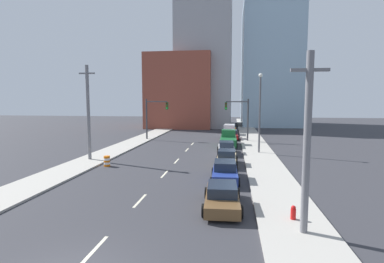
{
  "coord_description": "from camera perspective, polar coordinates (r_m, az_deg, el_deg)",
  "views": [
    {
      "loc": [
        5.43,
        -8.84,
        5.99
      ],
      "look_at": [
        0.55,
        27.23,
        2.2
      ],
      "focal_mm": 28.0,
      "sensor_mm": 36.0,
      "label": 1
    }
  ],
  "objects": [
    {
      "name": "traffic_barrel",
      "position": [
        28.49,
        -15.9,
        -5.45
      ],
      "size": [
        0.56,
        0.56,
        0.95
      ],
      "color": "orange",
      "rests_on": "ground"
    },
    {
      "name": "sedan_orange",
      "position": [
        58.63,
        7.4,
        0.69
      ],
      "size": [
        2.23,
        4.32,
        1.45
      ],
      "rotation": [
        0.0,
        0.0,
        0.04
      ],
      "color": "orange",
      "rests_on": "ground"
    },
    {
      "name": "sidewalk_left",
      "position": [
        54.98,
        -6.94,
        -0.28
      ],
      "size": [
        3.46,
        88.05,
        0.14
      ],
      "color": "#ADA89E",
      "rests_on": "ground"
    },
    {
      "name": "lane_stripe_at_8m",
      "position": [
        18.68,
        -9.88,
        -12.84
      ],
      "size": [
        0.16,
        2.4,
        0.01
      ],
      "primitive_type": "cube",
      "color": "beige",
      "rests_on": "ground"
    },
    {
      "name": "utility_pole_right_near",
      "position": [
        13.88,
        21.06,
        -2.06
      ],
      "size": [
        1.6,
        0.32,
        8.07
      ],
      "color": "slate",
      "rests_on": "ground"
    },
    {
      "name": "utility_pole_left_mid",
      "position": [
        31.23,
        -19.15,
        3.49
      ],
      "size": [
        1.6,
        0.32,
        9.41
      ],
      "color": "slate",
      "rests_on": "ground"
    },
    {
      "name": "lane_stripe_at_20m",
      "position": [
        29.87,
        -2.95,
        -5.63
      ],
      "size": [
        0.16,
        2.4,
        0.01
      ],
      "primitive_type": "cube",
      "color": "beige",
      "rests_on": "ground"
    },
    {
      "name": "traffic_signal_left",
      "position": [
        45.77,
        -7.53,
        3.35
      ],
      "size": [
        3.48,
        0.35,
        6.21
      ],
      "color": "#38383D",
      "rests_on": "ground"
    },
    {
      "name": "sedan_tan",
      "position": [
        27.97,
        6.61,
        -5.09
      ],
      "size": [
        2.07,
        4.31,
        1.44
      ],
      "rotation": [
        0.0,
        0.0,
        -0.01
      ],
      "color": "tan",
      "rests_on": "ground"
    },
    {
      "name": "lane_stripe_at_2m",
      "position": [
        13.52,
        -18.08,
        -20.64
      ],
      "size": [
        0.16,
        2.4,
        0.01
      ],
      "primitive_type": "cube",
      "color": "beige",
      "rests_on": "ground"
    },
    {
      "name": "sedan_brown",
      "position": [
        17.21,
        5.77,
        -12.23
      ],
      "size": [
        2.24,
        4.82,
        1.35
      ],
      "rotation": [
        0.0,
        0.0,
        0.04
      ],
      "color": "brown",
      "rests_on": "ground"
    },
    {
      "name": "box_truck_silver",
      "position": [
        52.15,
        7.14,
        0.29
      ],
      "size": [
        2.49,
        5.61,
        1.86
      ],
      "rotation": [
        0.0,
        0.0,
        -0.05
      ],
      "color": "#B2B2BC",
      "rests_on": "ground"
    },
    {
      "name": "building_glass_right",
      "position": [
        77.11,
        14.47,
        11.99
      ],
      "size": [
        13.0,
        20.0,
        28.72
      ],
      "color": "#99B7CC",
      "rests_on": "ground"
    },
    {
      "name": "traffic_signal_right",
      "position": [
        44.18,
        9.39,
        3.23
      ],
      "size": [
        3.48,
        0.35,
        6.21
      ],
      "color": "#38383D",
      "rests_on": "ground"
    },
    {
      "name": "fire_hydrant",
      "position": [
        16.11,
        18.73,
        -14.63
      ],
      "size": [
        0.26,
        0.26,
        0.84
      ],
      "color": "red",
      "rests_on": "ground"
    },
    {
      "name": "sidewalk_right",
      "position": [
        53.28,
        10.88,
        -0.54
      ],
      "size": [
        3.46,
        88.05,
        0.14
      ],
      "color": "#ADA89E",
      "rests_on": "ground"
    },
    {
      "name": "sedan_red",
      "position": [
        46.58,
        7.53,
        -0.67
      ],
      "size": [
        2.25,
        4.39,
        1.46
      ],
      "rotation": [
        0.0,
        0.0,
        0.03
      ],
      "color": "red",
      "rests_on": "ground"
    },
    {
      "name": "building_brick_left",
      "position": [
        69.15,
        -1.89,
        7.56
      ],
      "size": [
        14.0,
        16.0,
        15.89
      ],
      "color": "brown",
      "rests_on": "ground"
    },
    {
      "name": "pickup_truck_green",
      "position": [
        39.86,
        6.94,
        -1.51
      ],
      "size": [
        2.35,
        5.77,
        2.08
      ],
      "rotation": [
        0.0,
        0.0,
        0.0
      ],
      "color": "#1E6033",
      "rests_on": "ground"
    },
    {
      "name": "sedan_blue",
      "position": [
        22.71,
        6.29,
        -7.62
      ],
      "size": [
        2.17,
        4.82,
        1.49
      ],
      "rotation": [
        0.0,
        0.0,
        0.03
      ],
      "color": "navy",
      "rests_on": "ground"
    },
    {
      "name": "lane_stripe_at_27m",
      "position": [
        36.51,
        -0.96,
        -3.49
      ],
      "size": [
        0.16,
        2.4,
        0.01
      ],
      "primitive_type": "cube",
      "color": "beige",
      "rests_on": "ground"
    },
    {
      "name": "building_office_center",
      "position": [
        72.98,
        2.65,
        12.88
      ],
      "size": [
        12.0,
        20.0,
        29.62
      ],
      "color": "#99999E",
      "rests_on": "ground"
    },
    {
      "name": "street_lamp",
      "position": [
        34.3,
        12.8,
        4.42
      ],
      "size": [
        0.44,
        0.44,
        8.98
      ],
      "color": "#4C4C51",
      "rests_on": "ground"
    },
    {
      "name": "sedan_white",
      "position": [
        33.83,
        6.56,
        -3.18
      ],
      "size": [
        2.21,
        4.61,
        1.42
      ],
      "rotation": [
        0.0,
        0.0,
        0.05
      ],
      "color": "silver",
      "rests_on": "ground"
    },
    {
      "name": "lane_stripe_at_15m",
      "position": [
        24.75,
        -5.26,
        -8.08
      ],
      "size": [
        0.16,
        2.4,
        0.01
      ],
      "primitive_type": "cube",
      "color": "beige",
      "rests_on": "ground"
    },
    {
      "name": "lane_stripe_at_32m",
      "position": [
        41.46,
        0.1,
        -2.36
      ],
      "size": [
        0.16,
        2.4,
        0.01
      ],
      "primitive_type": "cube",
      "color": "beige",
      "rests_on": "ground"
    }
  ]
}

